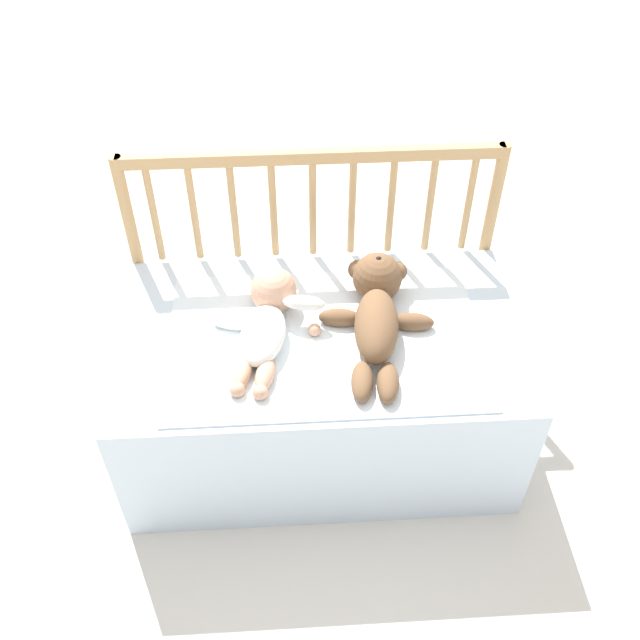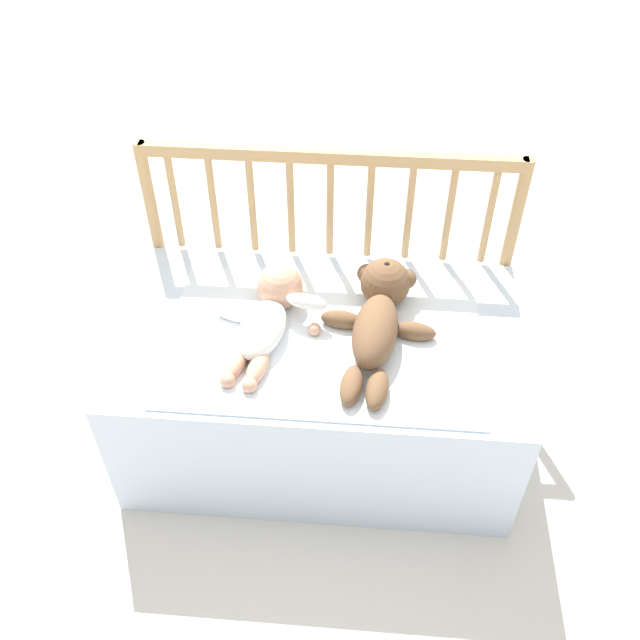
% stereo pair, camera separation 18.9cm
% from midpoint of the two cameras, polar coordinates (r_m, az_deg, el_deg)
% --- Properties ---
extents(ground_plane, '(12.00, 12.00, 0.00)m').
position_cam_midpoint_polar(ground_plane, '(2.28, 2.42, -9.01)').
color(ground_plane, silver).
extents(crib_mattress, '(1.11, 0.65, 0.45)m').
position_cam_midpoint_polar(crib_mattress, '(2.11, 2.60, -5.39)').
color(crib_mattress, silver).
rests_on(crib_mattress, ground_plane).
extents(crib_rail, '(1.11, 0.04, 0.80)m').
position_cam_midpoint_polar(crib_rail, '(2.13, 3.36, 7.75)').
color(crib_rail, tan).
rests_on(crib_rail, ground_plane).
extents(blanket, '(0.84, 0.55, 0.01)m').
position_cam_midpoint_polar(blanket, '(1.92, 3.13, -1.76)').
color(blanket, white).
rests_on(blanket, crib_mattress).
extents(teddy_bear, '(0.32, 0.49, 0.14)m').
position_cam_midpoint_polar(teddy_bear, '(1.92, 7.53, 0.25)').
color(teddy_bear, brown).
rests_on(teddy_bear, crib_mattress).
extents(baby, '(0.32, 0.41, 0.13)m').
position_cam_midpoint_polar(baby, '(1.92, -1.37, 0.32)').
color(baby, white).
rests_on(baby, crib_mattress).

